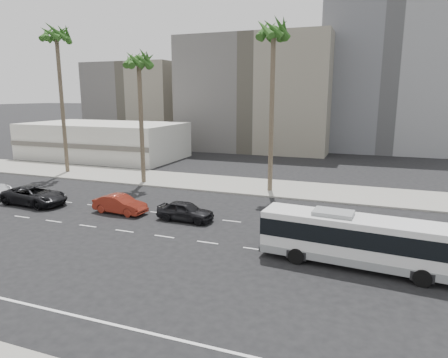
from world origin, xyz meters
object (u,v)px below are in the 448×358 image
at_px(car_a, 185,211).
at_px(palm_far, 56,38).
at_px(palm_mid, 139,64).
at_px(car_c, 35,195).
at_px(palm_near, 274,36).
at_px(car_b, 120,204).
at_px(city_bus, 357,239).

distance_m(car_a, palm_far, 27.69).
xyz_separation_m(car_a, palm_mid, (-9.46, 9.72, 11.19)).
distance_m(car_c, palm_far, 19.90).
bearing_deg(palm_near, palm_far, 178.18).
bearing_deg(palm_near, palm_mid, -175.89).
xyz_separation_m(car_b, palm_near, (9.12, 10.75, 13.25)).
xyz_separation_m(car_c, palm_near, (17.18, 11.13, 13.17)).
distance_m(city_bus, palm_near, 20.84).
height_order(car_a, palm_near, palm_near).
bearing_deg(car_c, palm_mid, -18.02).
distance_m(car_a, car_b, 5.50).
distance_m(city_bus, palm_mid, 27.34).
distance_m(palm_mid, palm_far, 11.86).
xyz_separation_m(city_bus, palm_far, (-32.65, 15.31, 13.49)).
xyz_separation_m(car_b, car_c, (-8.06, -0.39, 0.08)).
relative_size(city_bus, palm_far, 0.62).
bearing_deg(palm_mid, palm_near, 4.11).
bearing_deg(car_c, palm_near, -53.18).
height_order(car_b, car_c, car_c).
bearing_deg(car_c, palm_far, 35.12).
distance_m(city_bus, car_c, 25.66).
bearing_deg(palm_near, car_a, -108.78).
bearing_deg(city_bus, palm_near, 124.56).
relative_size(car_b, car_c, 0.75).
xyz_separation_m(car_b, palm_far, (-15.29, 11.52, 14.29)).
bearing_deg(city_bus, palm_mid, 152.49).
relative_size(car_b, palm_far, 0.26).
relative_size(city_bus, car_a, 2.43).
height_order(city_bus, car_b, city_bus).
relative_size(city_bus, palm_mid, 0.77).
relative_size(car_a, palm_mid, 0.32).
bearing_deg(car_b, car_c, 97.10).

